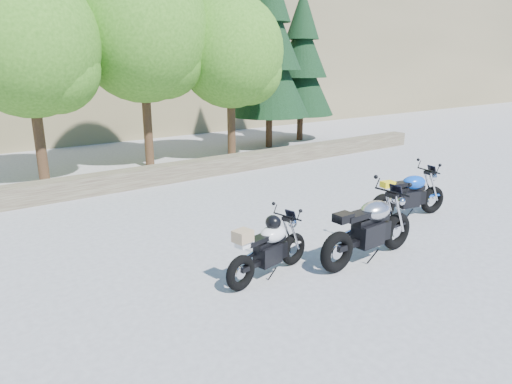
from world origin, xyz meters
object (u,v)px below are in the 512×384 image
white_bike (268,248)px  blue_bike (409,196)px  backpack (372,217)px  silver_bike (370,229)px

white_bike → blue_bike: size_ratio=0.89×
blue_bike → backpack: blue_bike is taller
silver_bike → white_bike: (-1.78, 0.51, -0.06)m
silver_bike → backpack: size_ratio=5.70×
silver_bike → white_bike: silver_bike is taller
white_bike → silver_bike: bearing=-26.3°
silver_bike → backpack: silver_bike is taller
silver_bike → white_bike: bearing=162.9°
white_bike → backpack: white_bike is taller
silver_bike → backpack: bearing=36.7°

